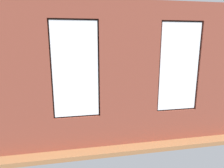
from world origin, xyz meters
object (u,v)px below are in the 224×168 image
potted_plant_corner_far_left (206,100)px  potted_plant_foreground_right (48,81)px  remote_gray (104,91)px  media_console (31,107)px  couch_left (171,97)px  tv_flatscreen (29,86)px  cup_ceramic (108,90)px  potted_plant_corner_near_left (153,80)px  couch_by_window (99,120)px  coffee_table (108,93)px  potted_plant_by_left_couch (147,88)px  potted_plant_mid_room_small (120,88)px  remote_black (98,93)px  remote_silver (117,90)px  potted_plant_between_couches (150,106)px  candle_jar (112,91)px

potted_plant_corner_far_left → potted_plant_foreground_right: size_ratio=0.93×
remote_gray → media_console: size_ratio=0.16×
couch_left → tv_flatscreen: (4.70, 0.03, 0.62)m
cup_ceramic → potted_plant_corner_near_left: potted_plant_corner_near_left is taller
couch_by_window → media_console: size_ratio=1.69×
coffee_table → potted_plant_corner_near_left: potted_plant_corner_near_left is taller
cup_ceramic → potted_plant_by_left_couch: cup_ceramic is taller
cup_ceramic → media_console: bearing=16.4°
tv_flatscreen → potted_plant_mid_room_small: 3.48m
cup_ceramic → remote_black: bearing=15.4°
coffee_table → cup_ceramic: size_ratio=13.10×
couch_by_window → remote_silver: couch_by_window is taller
remote_black → media_console: size_ratio=0.16×
cup_ceramic → potted_plant_between_couches: (-0.73, 2.23, 0.10)m
media_console → potted_plant_corner_far_left: size_ratio=0.91×
coffee_table → tv_flatscreen: size_ratio=1.18×
coffee_table → media_console: media_console is taller
coffee_table → remote_gray: 0.20m
potted_plant_mid_room_small → couch_left: bearing=139.6°
potted_plant_foreground_right → couch_left: bearing=155.5°
media_console → potted_plant_foreground_right: (-0.30, -2.04, 0.39)m
remote_gray → tv_flatscreen: bearing=-104.9°
tv_flatscreen → potted_plant_between_couches: size_ratio=0.97×
candle_jar → potted_plant_corner_far_left: size_ratio=0.09×
potted_plant_by_left_couch → candle_jar: bearing=24.3°
cup_ceramic → remote_gray: 0.20m
cup_ceramic → candle_jar: 0.15m
remote_gray → potted_plant_mid_room_small: (-0.76, -0.49, -0.06)m
cup_ceramic → potted_plant_foreground_right: bearing=-29.4°
couch_left → potted_plant_by_left_couch: 1.41m
potted_plant_foreground_right → potted_plant_mid_room_small: 2.96m
tv_flatscreen → potted_plant_foreground_right: (-0.30, -2.04, -0.28)m
couch_by_window → cup_ceramic: size_ratio=17.69×
remote_gray → potted_plant_mid_room_small: potted_plant_mid_room_small is taller
potted_plant_between_couches → potted_plant_mid_room_small: size_ratio=1.95×
remote_black → potted_plant_by_left_couch: 2.25m
candle_jar → potted_plant_corner_far_left: 3.16m
potted_plant_between_couches → potted_plant_foreground_right: bearing=-49.5°
remote_silver → media_console: media_console is taller
media_console → potted_plant_foreground_right: potted_plant_foreground_right is taller
couch_by_window → candle_jar: bearing=-108.5°
remote_gray → potted_plant_between_couches: bearing=-13.1°
potted_plant_mid_room_small → potted_plant_between_couches: bearing=92.8°
candle_jar → potted_plant_by_left_couch: 1.79m
potted_plant_between_couches → media_console: bearing=-24.0°
couch_by_window → candle_jar: couch_by_window is taller
tv_flatscreen → potted_plant_by_left_couch: (-4.30, -1.38, -0.59)m
couch_left → potted_plant_between_couches: (1.40, 1.51, 0.26)m
potted_plant_mid_room_small → candle_jar: bearing=54.7°
candle_jar → remote_black: candle_jar is taller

